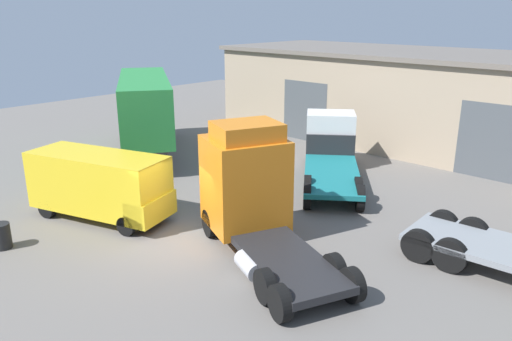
# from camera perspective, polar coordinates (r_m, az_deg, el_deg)

# --- Properties ---
(ground_plane) EXTENTS (60.00, 60.00, 0.00)m
(ground_plane) POSITION_cam_1_polar(r_m,az_deg,el_deg) (17.89, -8.37, -7.67)
(ground_plane) COLOR slate
(warehouse_building) EXTENTS (25.44, 9.30, 5.38)m
(warehouse_building) POSITION_cam_1_polar(r_m,az_deg,el_deg) (31.45, 18.65, 7.85)
(warehouse_building) COLOR tan
(warehouse_building) RESTS_ON ground_plane
(tractor_unit_orange) EXTENTS (7.08, 4.91, 4.17)m
(tractor_unit_orange) POSITION_cam_1_polar(r_m,az_deg,el_deg) (16.61, -0.63, -2.21)
(tractor_unit_orange) COLOR orange
(tractor_unit_orange) RESTS_ON ground_plane
(container_trailer_green) EXTENTS (9.43, 7.50, 4.24)m
(container_trailer_green) POSITION_cam_1_polar(r_m,az_deg,el_deg) (28.07, -12.55, 7.19)
(container_trailer_green) COLOR #28843D
(container_trailer_green) RESTS_ON ground_plane
(flatbed_truck_white) EXTENTS (6.60, 7.72, 2.74)m
(flatbed_truck_white) POSITION_cam_1_polar(r_m,az_deg,el_deg) (24.71, 8.53, 2.79)
(flatbed_truck_white) COLOR silver
(flatbed_truck_white) RESTS_ON ground_plane
(delivery_van_yellow) EXTENTS (5.87, 3.61, 2.54)m
(delivery_van_yellow) POSITION_cam_1_polar(r_m,az_deg,el_deg) (19.72, -17.18, -1.50)
(delivery_van_yellow) COLOR yellow
(delivery_van_yellow) RESTS_ON ground_plane
(oil_drum) EXTENTS (0.58, 0.58, 0.88)m
(oil_drum) POSITION_cam_1_polar(r_m,az_deg,el_deg) (18.88, -27.05, -6.68)
(oil_drum) COLOR black
(oil_drum) RESTS_ON ground_plane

